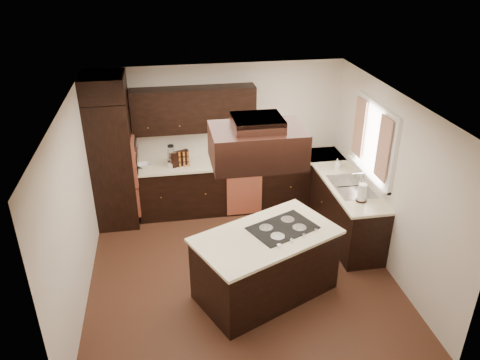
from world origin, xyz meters
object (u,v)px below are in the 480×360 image
at_px(range_hood, 257,146).
at_px(spice_rack, 180,159).
at_px(oven_column, 113,163).
at_px(island, 265,265).

relative_size(range_hood, spice_rack, 3.39).
height_order(oven_column, range_hood, range_hood).
height_order(range_hood, spice_rack, range_hood).
bearing_deg(oven_column, island, -47.70).
xyz_separation_m(oven_column, island, (2.02, -2.22, -0.62)).
xyz_separation_m(oven_column, range_hood, (1.88, -2.25, 1.10)).
height_order(island, range_hood, range_hood).
bearing_deg(range_hood, island, 12.07).
bearing_deg(island, spice_rack, 88.52).
xyz_separation_m(range_hood, spice_rack, (-0.82, 2.29, -1.11)).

